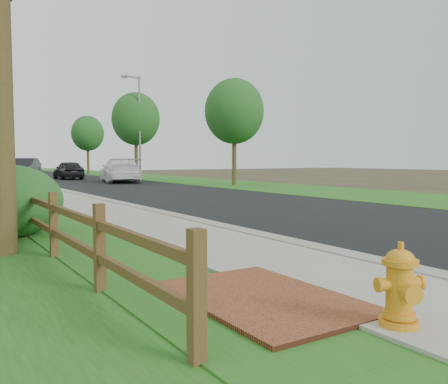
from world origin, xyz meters
TOP-DOWN VIEW (x-y plane):
  - ground at (0.00, 0.00)m, footprint 120.00×120.00m
  - road at (4.60, 35.00)m, footprint 8.00×90.00m
  - curb at (0.40, 35.00)m, footprint 0.40×90.00m
  - wet_gutter at (0.75, 35.00)m, footprint 0.50×90.00m
  - verge_far at (11.50, 35.00)m, footprint 6.00×90.00m
  - brick_patch at (-2.20, -1.00)m, footprint 1.60×2.40m
  - ranch_fence at (-3.60, 6.40)m, footprint 0.12×16.92m
  - fire_hydrant at (-1.70, -2.41)m, footprint 0.51×0.42m
  - white_suv at (6.16, 26.54)m, footprint 3.52×6.13m
  - dark_car_mid at (4.41, 33.56)m, footprint 1.83×4.35m
  - dark_car_far at (2.00, 38.89)m, footprint 3.67×5.42m
  - streetlight at (8.56, 29.04)m, footprint 1.75×0.81m
  - shrub_b at (-3.90, 5.47)m, footprint 2.51×2.51m
  - tree_near_right at (10.76, 19.12)m, footprint 3.63×3.63m
  - tree_mid_right at (9.00, 30.62)m, footprint 3.81×3.81m
  - tree_far_right at (9.00, 43.78)m, footprint 3.30×3.30m

SIDE VIEW (x-z plane):
  - ground at x=0.00m, z-range 0.00..0.00m
  - road at x=4.60m, z-range 0.00..0.02m
  - verge_far at x=11.50m, z-range 0.00..0.04m
  - wet_gutter at x=0.75m, z-range 0.02..0.02m
  - brick_patch at x=-2.20m, z-range 0.00..0.11m
  - curb at x=0.40m, z-range 0.00..0.12m
  - fire_hydrant at x=-1.70m, z-range 0.07..0.85m
  - ranch_fence at x=-3.60m, z-range 0.07..1.17m
  - dark_car_mid at x=4.41m, z-range 0.02..1.49m
  - shrub_b at x=-3.90m, z-range 0.00..1.52m
  - white_suv at x=6.16m, z-range 0.02..1.69m
  - dark_car_far at x=2.00m, z-range 0.02..1.71m
  - tree_far_right at x=9.00m, z-range 1.21..7.29m
  - streetlight at x=8.56m, z-range 0.53..8.45m
  - tree_near_right at x=10.76m, z-range 1.25..7.78m
  - tree_mid_right at x=9.00m, z-range 1.34..8.24m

